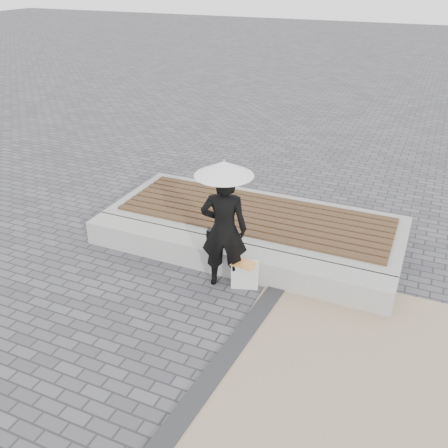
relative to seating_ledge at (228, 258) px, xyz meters
The scene contains 11 objects.
ground 1.61m from the seating_ledge, 90.00° to the right, with size 80.00×80.00×0.00m, color #545359.
terrazzo_zone 3.83m from the seating_ledge, 33.27° to the right, with size 5.00×5.00×0.02m, color tan.
edging_band 2.24m from the seating_ledge, 70.35° to the right, with size 0.25×5.20×0.04m, color #2E2E31.
seating_ledge is the anchor object (origin of this frame).
timber_platform 1.20m from the seating_ledge, 90.00° to the left, with size 5.00×2.00×0.40m, color #9F9F9A.
timber_decking 1.22m from the seating_ledge, 90.00° to the left, with size 4.60×1.60×0.04m, color brown, non-canonical shape.
woman 0.80m from the seating_ledge, 74.69° to the right, with size 0.66×0.43×1.82m, color black.
parasol 1.68m from the seating_ledge, 74.69° to the right, with size 0.81×0.81×1.03m.
handbag 0.36m from the seating_ledge, behind, with size 0.36×0.13×0.25m, color black.
canvas_tote 0.53m from the seating_ledge, 37.53° to the right, with size 0.40×0.17×0.42m, color silver.
magazine 0.60m from the seating_ledge, 41.60° to the right, with size 0.34×0.25×0.01m, color #E12C48.
Camera 1 is at (2.56, -4.33, 4.24)m, focal length 39.35 mm.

